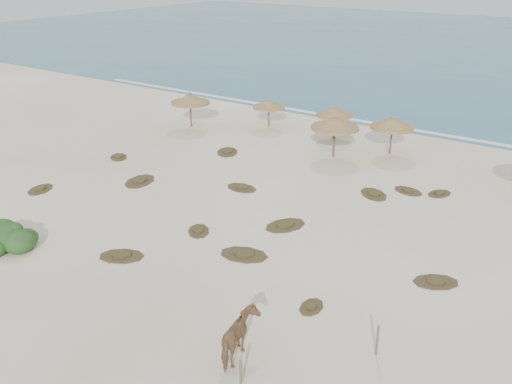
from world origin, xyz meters
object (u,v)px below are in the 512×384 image
palapa_0 (190,99)px  bush (4,238)px  horse (240,338)px  palapa_1 (269,104)px

palapa_0 → bush: palapa_0 is taller
palapa_0 → horse: (20.80, -21.43, -1.43)m
palapa_1 → bush: 24.95m
palapa_0 → bush: 22.29m
palapa_1 → horse: palapa_1 is taller
palapa_1 → horse: (15.47, -25.04, -1.03)m
palapa_0 → bush: (6.39, -21.27, -1.85)m
palapa_0 → horse: size_ratio=1.95×
palapa_0 → palapa_1: bearing=34.1°
palapa_1 → bush: palapa_1 is taller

